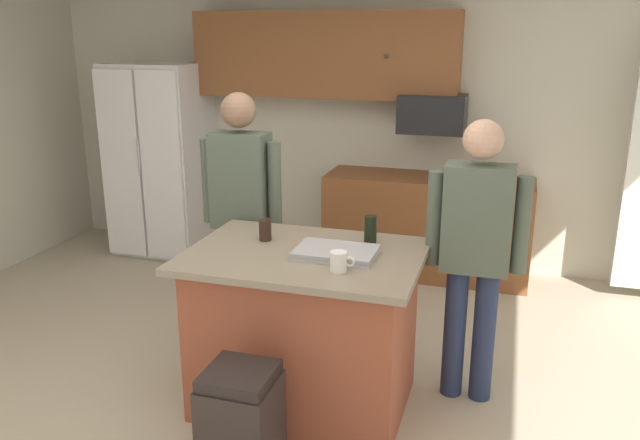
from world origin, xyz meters
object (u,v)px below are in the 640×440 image
(kitchen_island, at_px, (305,328))
(tumbler_amber, at_px, (370,229))
(refrigerator, at_px, (161,160))
(microwave_over_range, at_px, (433,114))
(person_guest_right, at_px, (242,203))
(mug_blue_stoneware, at_px, (339,261))
(glass_short_whisky, at_px, (265,230))
(trash_bin, at_px, (241,427))
(serving_tray, at_px, (336,252))
(person_elder_center, at_px, (476,244))

(kitchen_island, distance_m, tumbler_amber, 0.69)
(refrigerator, height_order, microwave_over_range, refrigerator)
(person_guest_right, distance_m, mug_blue_stoneware, 1.25)
(glass_short_whisky, height_order, trash_bin, glass_short_whisky)
(trash_bin, bearing_deg, refrigerator, 125.73)
(serving_tray, bearing_deg, microwave_over_range, 85.28)
(microwave_over_range, xyz_separation_m, person_elder_center, (0.53, -1.99, -0.48))
(person_elder_center, relative_size, trash_bin, 2.75)
(serving_tray, bearing_deg, person_guest_right, 143.04)
(person_elder_center, bearing_deg, tumbler_amber, -14.50)
(person_elder_center, bearing_deg, serving_tray, 5.00)
(person_guest_right, height_order, tumbler_amber, person_guest_right)
(person_guest_right, relative_size, serving_tray, 3.99)
(refrigerator, distance_m, trash_bin, 3.73)
(mug_blue_stoneware, height_order, trash_bin, mug_blue_stoneware)
(refrigerator, xyz_separation_m, microwave_over_range, (2.60, 0.12, 0.53))
(tumbler_amber, bearing_deg, mug_blue_stoneware, -95.78)
(glass_short_whisky, bearing_deg, refrigerator, 132.73)
(kitchen_island, distance_m, trash_bin, 0.78)
(refrigerator, distance_m, microwave_over_range, 2.66)
(glass_short_whisky, bearing_deg, serving_tray, -16.67)
(person_elder_center, distance_m, serving_tray, 0.81)
(refrigerator, xyz_separation_m, tumbler_amber, (2.53, -1.95, 0.11))
(glass_short_whisky, bearing_deg, kitchen_island, -25.66)
(person_guest_right, relative_size, glass_short_whisky, 13.94)
(person_guest_right, bearing_deg, kitchen_island, 0.00)
(mug_blue_stoneware, bearing_deg, person_guest_right, 137.21)
(person_guest_right, bearing_deg, refrigerator, 178.22)
(glass_short_whisky, relative_size, serving_tray, 0.29)
(person_guest_right, distance_m, glass_short_whisky, 0.61)
(mug_blue_stoneware, bearing_deg, tumbler_amber, 84.22)
(refrigerator, relative_size, person_elder_center, 1.09)
(glass_short_whisky, distance_m, serving_tray, 0.50)
(serving_tray, bearing_deg, person_elder_center, 26.28)
(person_guest_right, distance_m, trash_bin, 1.66)
(mug_blue_stoneware, xyz_separation_m, serving_tray, (-0.08, 0.22, -0.03))
(microwave_over_range, bearing_deg, kitchen_island, -99.18)
(glass_short_whisky, bearing_deg, mug_blue_stoneware, -33.05)
(mug_blue_stoneware, xyz_separation_m, trash_bin, (-0.33, -0.54, -0.70))
(refrigerator, distance_m, tumbler_amber, 3.20)
(mug_blue_stoneware, xyz_separation_m, glass_short_whisky, (-0.55, 0.36, 0.01))
(microwave_over_range, bearing_deg, person_elder_center, -75.12)
(glass_short_whisky, distance_m, tumbler_amber, 0.62)
(person_guest_right, distance_m, serving_tray, 1.05)
(tumbler_amber, bearing_deg, serving_tray, -113.93)
(person_guest_right, height_order, trash_bin, person_guest_right)
(mug_blue_stoneware, xyz_separation_m, tumbler_amber, (0.05, 0.50, 0.03))
(mug_blue_stoneware, bearing_deg, refrigerator, 135.38)
(serving_tray, bearing_deg, kitchen_island, 178.97)
(kitchen_island, relative_size, person_elder_center, 0.78)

